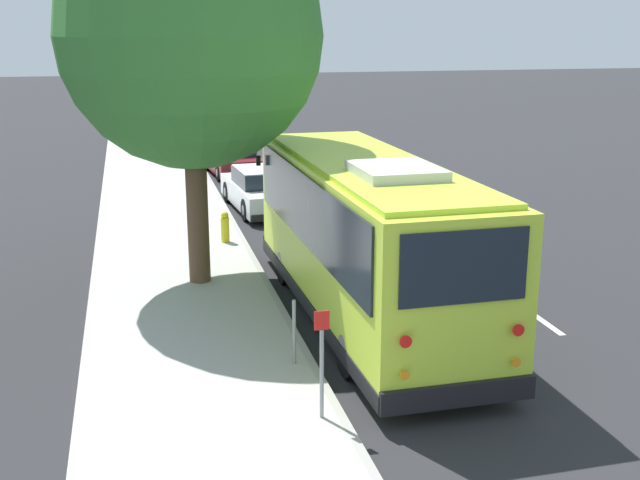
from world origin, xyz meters
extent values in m
plane|color=#28282B|center=(0.00, 0.00, 0.00)|extent=(160.00, 160.00, 0.00)
cube|color=#B2AFA8|center=(0.00, 3.65, 0.07)|extent=(80.00, 3.73, 0.15)
cube|color=#9D9A94|center=(0.00, 1.72, 0.07)|extent=(80.00, 0.14, 0.15)
cube|color=#BCDB38|center=(-0.41, 0.14, 1.68)|extent=(8.89, 2.55, 2.80)
cube|color=black|center=(-0.41, 0.14, 0.42)|extent=(8.94, 2.60, 0.28)
cube|color=black|center=(-0.41, 0.14, 2.29)|extent=(8.17, 2.63, 1.34)
cube|color=black|center=(4.03, 0.23, 2.29)|extent=(0.07, 2.09, 1.40)
cube|color=black|center=(-4.86, 0.06, 2.39)|extent=(0.07, 1.92, 1.07)
cube|color=black|center=(4.03, 0.23, 2.94)|extent=(0.07, 1.72, 0.22)
cube|color=#BCDB38|center=(-0.41, 0.14, 3.12)|extent=(8.34, 2.32, 0.10)
cube|color=silver|center=(-1.99, 0.11, 3.24)|extent=(1.65, 1.38, 0.20)
cube|color=black|center=(4.06, 0.23, 0.46)|extent=(0.14, 2.42, 0.36)
cube|color=black|center=(-4.88, 0.06, 0.46)|extent=(0.14, 2.42, 0.36)
cylinder|color=red|center=(-4.94, 0.92, 1.40)|extent=(0.03, 0.18, 0.18)
cylinder|color=orange|center=(-4.94, 0.92, 0.89)|extent=(0.03, 0.14, 0.14)
cylinder|color=red|center=(-4.91, -0.80, 1.40)|extent=(0.03, 0.18, 0.18)
cylinder|color=orange|center=(-4.91, -0.80, 0.89)|extent=(0.03, 0.14, 0.14)
cube|color=white|center=(4.09, 1.03, 0.63)|extent=(0.05, 0.32, 0.18)
cube|color=white|center=(4.12, -0.57, 0.63)|extent=(0.05, 0.32, 0.18)
cube|color=black|center=(3.72, 1.57, 2.56)|extent=(0.06, 0.10, 0.24)
cylinder|color=black|center=(2.19, 1.23, 0.50)|extent=(1.01, 0.32, 1.01)
cylinder|color=slate|center=(2.19, 1.23, 0.50)|extent=(0.46, 0.33, 0.45)
cylinder|color=black|center=(2.23, -0.85, 0.50)|extent=(1.01, 0.32, 1.01)
cylinder|color=slate|center=(2.23, -0.85, 0.50)|extent=(0.46, 0.33, 0.45)
cylinder|color=black|center=(-2.91, 1.14, 0.50)|extent=(1.01, 0.32, 1.01)
cylinder|color=slate|center=(-2.91, 1.14, 0.50)|extent=(0.46, 0.33, 0.45)
cylinder|color=black|center=(-2.87, -0.94, 0.50)|extent=(1.01, 0.32, 1.01)
cylinder|color=slate|center=(-2.87, -0.94, 0.50)|extent=(0.46, 0.33, 0.45)
cube|color=silver|center=(9.62, 0.63, 0.50)|extent=(4.49, 1.93, 0.66)
cube|color=black|center=(9.51, 0.62, 1.07)|extent=(2.17, 1.54, 0.48)
cube|color=silver|center=(9.51, 0.62, 1.31)|extent=(2.09, 1.50, 0.05)
cube|color=black|center=(11.83, 0.79, 0.27)|extent=(0.19, 1.57, 0.20)
cube|color=black|center=(7.41, 0.46, 0.27)|extent=(0.19, 1.57, 0.20)
cylinder|color=black|center=(10.95, 1.46, 0.34)|extent=(0.69, 0.25, 0.68)
cylinder|color=slate|center=(10.95, 1.46, 0.34)|extent=(0.32, 0.24, 0.30)
cylinder|color=black|center=(11.06, 0.00, 0.34)|extent=(0.69, 0.25, 0.68)
cylinder|color=slate|center=(11.06, 0.00, 0.34)|extent=(0.32, 0.24, 0.30)
cylinder|color=black|center=(8.19, 1.25, 0.34)|extent=(0.69, 0.25, 0.68)
cylinder|color=slate|center=(8.19, 1.25, 0.34)|extent=(0.32, 0.24, 0.30)
cylinder|color=black|center=(8.30, -0.20, 0.34)|extent=(0.69, 0.25, 0.68)
cylinder|color=slate|center=(8.30, -0.20, 0.34)|extent=(0.32, 0.24, 0.30)
cube|color=maroon|center=(15.89, 0.67, 0.48)|extent=(4.20, 2.00, 0.64)
cube|color=black|center=(15.79, 0.66, 1.04)|extent=(2.04, 1.59, 0.48)
cube|color=maroon|center=(15.79, 0.66, 1.28)|extent=(1.96, 1.55, 0.05)
cube|color=black|center=(17.95, 0.84, 0.26)|extent=(0.21, 1.62, 0.20)
cube|color=black|center=(13.84, 0.50, 0.26)|extent=(0.21, 1.62, 0.20)
cylinder|color=black|center=(17.12, 1.53, 0.33)|extent=(0.67, 0.25, 0.65)
cylinder|color=slate|center=(17.12, 1.53, 0.33)|extent=(0.31, 0.24, 0.29)
cylinder|color=black|center=(17.24, 0.02, 0.33)|extent=(0.67, 0.25, 0.65)
cylinder|color=slate|center=(17.24, 0.02, 0.33)|extent=(0.31, 0.24, 0.29)
cylinder|color=black|center=(14.55, 1.32, 0.33)|extent=(0.67, 0.25, 0.65)
cylinder|color=slate|center=(14.55, 1.32, 0.33)|extent=(0.31, 0.24, 0.29)
cylinder|color=black|center=(14.67, -0.19, 0.33)|extent=(0.67, 0.25, 0.65)
cylinder|color=slate|center=(14.67, -0.19, 0.33)|extent=(0.31, 0.24, 0.29)
cube|color=#A8AAAF|center=(21.35, 0.70, 0.48)|extent=(4.16, 1.87, 0.64)
cube|color=black|center=(21.24, 0.70, 1.04)|extent=(1.99, 1.57, 0.48)
cube|color=#A8AAAF|center=(21.24, 0.70, 1.28)|extent=(1.91, 1.53, 0.05)
cube|color=black|center=(23.42, 0.77, 0.26)|extent=(0.13, 1.69, 0.20)
cube|color=black|center=(19.27, 0.64, 0.26)|extent=(0.13, 1.69, 0.20)
cylinder|color=black|center=(22.62, 1.54, 0.33)|extent=(0.66, 0.22, 0.65)
cylinder|color=slate|center=(22.62, 1.54, 0.33)|extent=(0.30, 0.23, 0.29)
cylinder|color=black|center=(22.67, -0.05, 0.33)|extent=(0.66, 0.22, 0.65)
cylinder|color=slate|center=(22.67, -0.05, 0.33)|extent=(0.30, 0.23, 0.29)
cylinder|color=black|center=(20.02, 1.46, 0.33)|extent=(0.66, 0.22, 0.65)
cylinder|color=slate|center=(20.02, 1.46, 0.33)|extent=(0.30, 0.23, 0.29)
cylinder|color=black|center=(20.07, -0.14, 0.33)|extent=(0.66, 0.22, 0.65)
cylinder|color=slate|center=(20.07, -0.14, 0.33)|extent=(0.30, 0.23, 0.29)
cylinder|color=brown|center=(2.35, 3.14, 1.83)|extent=(0.47, 0.47, 3.36)
sphere|color=#387A33|center=(2.35, 3.14, 5.42)|extent=(5.48, 5.48, 5.48)
cylinder|color=gray|center=(-4.49, 2.02, 0.83)|extent=(0.06, 0.06, 1.35)
cube|color=red|center=(-4.49, 2.02, 1.64)|extent=(0.02, 0.22, 0.28)
cylinder|color=gray|center=(-2.54, 2.02, 0.71)|extent=(0.06, 0.06, 1.12)
cylinder|color=gold|center=(5.48, 2.20, 0.47)|extent=(0.22, 0.22, 0.65)
sphere|color=gold|center=(5.48, 2.20, 0.86)|extent=(0.20, 0.20, 0.20)
cube|color=silver|center=(-0.92, -3.22, 0.00)|extent=(2.40, 0.14, 0.01)
cube|color=silver|center=(5.08, -3.22, 0.00)|extent=(2.40, 0.14, 0.01)
camera|label=1|loc=(-14.74, 4.48, 5.67)|focal=45.00mm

